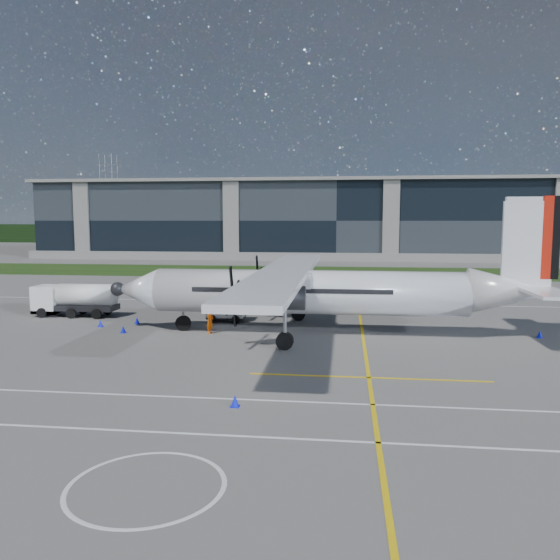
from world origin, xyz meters
TOP-DOWN VIEW (x-y plane):
  - ground at (0.00, 40.00)m, footprint 400.00×400.00m
  - grass_strip at (0.00, 48.00)m, footprint 400.00×18.00m
  - terminal_building at (0.00, 80.00)m, footprint 120.00×20.00m
  - tree_line at (0.00, 140.00)m, footprint 400.00×6.00m
  - pylon_west at (-80.00, 150.00)m, footprint 9.00×4.60m
  - yellow_taxiway_centerline at (3.00, 10.00)m, footprint 0.20×70.00m
  - white_lane_line at (0.00, -14.00)m, footprint 90.00×0.15m
  - turboprop_aircraft at (0.41, 4.12)m, footprint 29.99×31.10m
  - fuel_tanker_truck at (-20.45, 8.68)m, footprint 7.04×2.29m
  - baggage_tug at (-7.33, 7.97)m, footprint 3.05×1.83m
  - ground_crew_person at (-7.44, 3.33)m, footprint 0.80×0.97m
  - safety_cone_portwing at (-2.78, -10.93)m, footprint 0.36×0.36m
  - safety_cone_nose_stbd at (-13.78, 6.14)m, footprint 0.36×0.36m
  - safety_cone_stbdwing at (-3.01, 19.94)m, footprint 0.36×0.36m
  - safety_cone_nose_port at (-13.49, 2.85)m, footprint 0.36×0.36m
  - safety_cone_tail at (14.67, 4.66)m, footprint 0.36×0.36m
  - safety_cone_fwd at (-16.00, 4.71)m, footprint 0.36×0.36m

SIDE VIEW (x-z plane):
  - ground at x=0.00m, z-range 0.00..0.00m
  - yellow_taxiway_centerline at x=3.00m, z-range 0.00..0.01m
  - white_lane_line at x=0.00m, z-range 0.00..0.01m
  - grass_strip at x=0.00m, z-range 0.00..0.04m
  - safety_cone_portwing at x=-2.78m, z-range 0.00..0.50m
  - safety_cone_nose_stbd at x=-13.78m, z-range 0.00..0.50m
  - safety_cone_stbdwing at x=-3.01m, z-range 0.00..0.50m
  - safety_cone_nose_port at x=-13.49m, z-range 0.00..0.50m
  - safety_cone_tail at x=14.67m, z-range 0.00..0.50m
  - safety_cone_fwd at x=-16.00m, z-range 0.00..0.50m
  - baggage_tug at x=-7.33m, z-range 0.00..1.83m
  - ground_crew_person at x=-7.44m, z-range 0.00..2.08m
  - fuel_tanker_truck at x=-20.45m, z-range 0.00..2.64m
  - tree_line at x=0.00m, z-range 0.00..6.00m
  - turboprop_aircraft at x=0.41m, z-range 0.00..9.33m
  - terminal_building at x=0.00m, z-range 0.00..15.00m
  - pylon_west at x=-80.00m, z-range 0.00..30.00m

